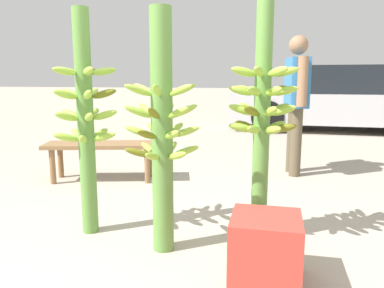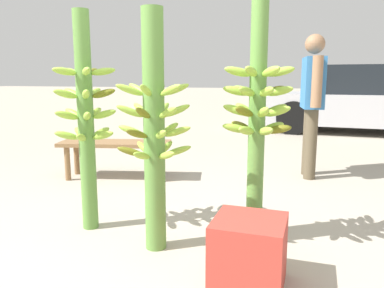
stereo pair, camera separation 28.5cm
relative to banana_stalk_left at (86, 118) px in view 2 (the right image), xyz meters
The scene contains 8 objects.
ground_plane 1.04m from the banana_stalk_left, 36.67° to the right, with size 80.00×80.00×0.00m, color #A89E8C.
banana_stalk_left is the anchor object (origin of this frame).
banana_stalk_center 0.62m from the banana_stalk_left, 14.58° to the right, with size 0.47×0.48×1.52m.
banana_stalk_right 1.21m from the banana_stalk_left, ahead, with size 0.45×0.46×1.68m.
vendor_person 2.55m from the banana_stalk_left, 53.70° to the left, with size 0.27×0.68×1.57m.
market_bench 1.50m from the banana_stalk_left, 112.15° to the left, with size 1.27×0.67×0.41m.
parked_car 6.63m from the banana_stalk_left, 68.00° to the left, with size 4.16×1.89×1.35m.
produce_crate 1.47m from the banana_stalk_left, 18.41° to the right, with size 0.37×0.37×0.37m.
Camera 2 is at (1.04, -1.89, 1.10)m, focal length 35.00 mm.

